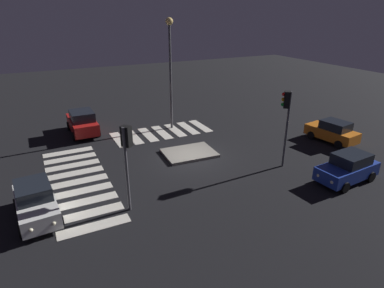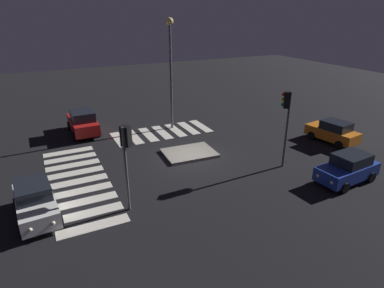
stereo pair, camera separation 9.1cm
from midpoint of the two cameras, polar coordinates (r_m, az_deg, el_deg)
name	(u,v)px [view 1 (the left image)]	position (r m, az deg, el deg)	size (l,w,h in m)	color
ground_plane	(192,158)	(21.25, -0.12, -2.49)	(80.00, 80.00, 0.00)	black
traffic_island	(189,153)	(21.78, -0.61, -1.59)	(3.50, 2.71, 0.18)	gray
car_blue	(348,168)	(20.13, 25.55, -3.81)	(3.85, 1.99, 1.63)	#1E389E
car_orange	(332,131)	(25.74, 23.32, 2.03)	(2.14, 3.84, 1.60)	orange
car_red	(82,122)	(26.63, -18.76, 3.61)	(2.07, 4.29, 1.85)	red
car_white	(35,202)	(16.78, -25.90, -9.09)	(2.03, 3.91, 1.66)	silver
traffic_light_north	(127,148)	(14.95, -11.53, -0.65)	(0.53, 0.54, 4.22)	#47474C
traffic_light_west	(286,111)	(19.70, 16.09, 5.63)	(0.53, 0.54, 4.69)	#47474C
street_lamp	(170,57)	(25.47, -3.97, 15.04)	(0.56, 0.56, 8.49)	#47474C
crosswalk_near	(162,132)	(25.82, -5.41, 2.05)	(7.60, 3.20, 0.02)	silver
crosswalk_side	(79,182)	(19.51, -19.41, -6.24)	(3.20, 9.90, 0.02)	silver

